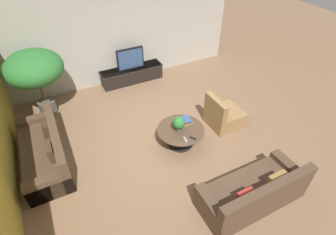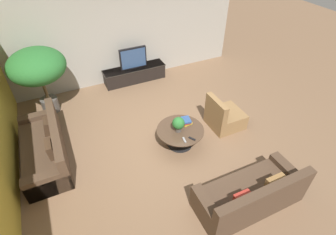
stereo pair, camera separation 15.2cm
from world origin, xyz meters
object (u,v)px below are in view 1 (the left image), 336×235
object	(u,v)px
media_console	(132,74)
armchair_wicker	(223,116)
television	(130,59)
coffee_table	(181,134)
couch_near_entry	(253,193)
potted_plant_tabletop	(179,123)
couch_by_wall	(46,152)
potted_palm_tall	(34,70)

from	to	relation	value
media_console	armchair_wicker	bearing A→B (deg)	-66.74
television	coffee_table	world-z (taller)	television
coffee_table	couch_near_entry	bearing A→B (deg)	-77.42
television	potted_plant_tabletop	world-z (taller)	television
media_console	coffee_table	distance (m)	3.13
media_console	television	xyz separation A→B (m)	(-0.00, -0.00, 0.54)
media_console	couch_by_wall	bearing A→B (deg)	-140.98
armchair_wicker	potted_palm_tall	bearing A→B (deg)	57.22
television	armchair_wicker	size ratio (longest dim) A/B	0.96
couch_by_wall	television	bearing A→B (deg)	129.00
armchair_wicker	potted_plant_tabletop	bearing A→B (deg)	96.02
couch_near_entry	armchair_wicker	distance (m)	2.25
couch_by_wall	couch_near_entry	size ratio (longest dim) A/B	1.09
couch_near_entry	armchair_wicker	world-z (taller)	armchair_wicker
potted_palm_tall	potted_plant_tabletop	xyz separation A→B (m)	(2.51, -2.63, -0.64)
couch_near_entry	potted_plant_tabletop	size ratio (longest dim) A/B	5.56
couch_near_entry	potted_plant_tabletop	distance (m)	2.04
couch_by_wall	potted_plant_tabletop	bearing A→B (deg)	72.72
couch_near_entry	television	bearing A→B (deg)	-85.12
couch_by_wall	media_console	bearing A→B (deg)	129.02
television	potted_palm_tall	bearing A→B (deg)	-168.72
couch_by_wall	potted_palm_tall	xyz separation A→B (m)	(0.25, 1.77, 1.01)
potted_plant_tabletop	television	bearing A→B (deg)	88.85
media_console	potted_palm_tall	size ratio (longest dim) A/B	1.09
media_console	couch_near_entry	distance (m)	5.10
couch_by_wall	armchair_wicker	distance (m)	4.17
armchair_wicker	coffee_table	bearing A→B (deg)	95.79
potted_plant_tabletop	media_console	bearing A→B (deg)	88.85
couch_by_wall	potted_palm_tall	distance (m)	2.06
potted_palm_tall	media_console	bearing A→B (deg)	11.32
couch_near_entry	potted_palm_tall	distance (m)	5.56
media_console	coffee_table	size ratio (longest dim) A/B	1.81
television	armchair_wicker	xyz separation A→B (m)	(1.29, -3.00, -0.50)
couch_near_entry	potted_palm_tall	bearing A→B (deg)	-56.67
television	media_console	bearing A→B (deg)	90.00
television	potted_palm_tall	distance (m)	2.67
coffee_table	armchair_wicker	size ratio (longest dim) A/B	1.24
potted_plant_tabletop	coffee_table	bearing A→B (deg)	10.77
media_console	potted_palm_tall	xyz separation A→B (m)	(-2.57, -0.51, 1.06)
television	coffee_table	distance (m)	3.16
armchair_wicker	potted_palm_tall	distance (m)	4.71
media_console	television	distance (m)	0.54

